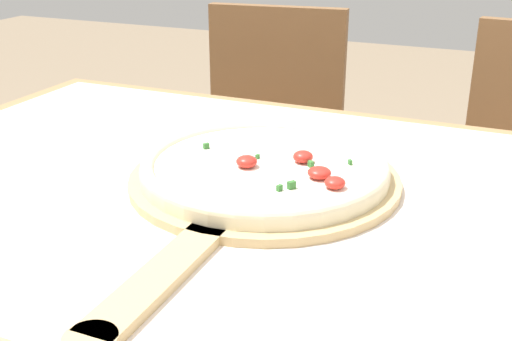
% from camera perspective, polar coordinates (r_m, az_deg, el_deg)
% --- Properties ---
extents(dining_table, '(1.28, 0.98, 0.76)m').
position_cam_1_polar(dining_table, '(0.87, -1.18, -10.31)').
color(dining_table, '#A87F51').
rests_on(dining_table, ground_plane).
extents(towel_cloth, '(1.20, 0.90, 0.00)m').
position_cam_1_polar(towel_cloth, '(0.81, -1.24, -3.82)').
color(towel_cloth, silver).
rests_on(towel_cloth, dining_table).
extents(pizza_peel, '(0.38, 0.61, 0.01)m').
position_cam_1_polar(pizza_peel, '(0.87, 0.13, -1.35)').
color(pizza_peel, tan).
rests_on(pizza_peel, towel_cloth).
extents(pizza, '(0.34, 0.34, 0.04)m').
position_cam_1_polar(pizza, '(0.89, 0.80, 0.36)').
color(pizza, beige).
rests_on(pizza, pizza_peel).
extents(chair_left, '(0.44, 0.44, 0.88)m').
position_cam_1_polar(chair_left, '(1.77, 1.02, 2.00)').
color(chair_left, brown).
rests_on(chair_left, ground_plane).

